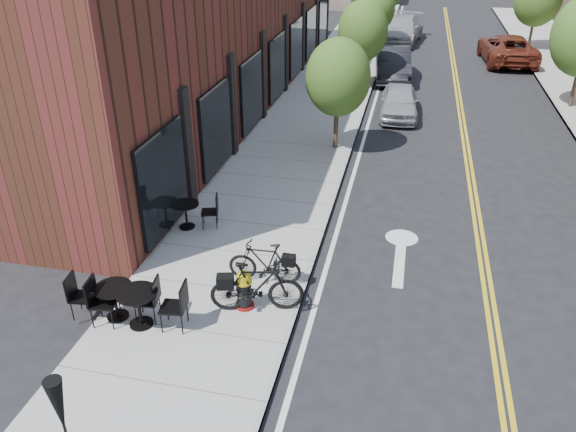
# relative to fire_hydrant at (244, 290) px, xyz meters

# --- Properties ---
(ground) EXTENTS (120.00, 120.00, 0.00)m
(ground) POSITION_rel_fire_hydrant_xyz_m (1.13, 0.54, -0.55)
(ground) COLOR black
(ground) RESTS_ON ground
(sidewalk_near) EXTENTS (4.00, 70.00, 0.12)m
(sidewalk_near) POSITION_rel_fire_hydrant_xyz_m (-0.87, 10.54, -0.49)
(sidewalk_near) COLOR #9E9B93
(sidewalk_near) RESTS_ON ground
(building_near) EXTENTS (5.00, 28.00, 7.00)m
(building_near) POSITION_rel_fire_hydrant_xyz_m (-5.37, 14.54, 2.95)
(building_near) COLOR #472416
(building_near) RESTS_ON ground
(tree_near_a) EXTENTS (2.20, 2.20, 3.81)m
(tree_near_a) POSITION_rel_fire_hydrant_xyz_m (0.53, 9.54, 2.05)
(tree_near_a) COLOR #382B1E
(tree_near_a) RESTS_ON sidewalk_near
(tree_near_b) EXTENTS (2.30, 2.30, 3.98)m
(tree_near_b) POSITION_rel_fire_hydrant_xyz_m (0.53, 17.54, 2.16)
(tree_near_b) COLOR #382B1E
(tree_near_b) RESTS_ON sidewalk_near
(tree_near_c) EXTENTS (2.10, 2.10, 3.67)m
(tree_near_c) POSITION_rel_fire_hydrant_xyz_m (0.53, 25.54, 1.98)
(tree_near_c) COLOR #382B1E
(tree_near_c) RESTS_ON sidewalk_near
(fire_hydrant) EXTENTS (0.49, 0.49, 0.91)m
(fire_hydrant) POSITION_rel_fire_hydrant_xyz_m (0.00, 0.00, 0.00)
(fire_hydrant) COLOR maroon
(fire_hydrant) RESTS_ON sidewalk_near
(bicycle_left) EXTENTS (1.67, 0.54, 0.99)m
(bicycle_left) POSITION_rel_fire_hydrant_xyz_m (0.18, 1.00, 0.07)
(bicycle_left) COLOR black
(bicycle_left) RESTS_ON sidewalk_near
(bicycle_right) EXTENTS (2.02, 1.01, 1.17)m
(bicycle_right) POSITION_rel_fire_hydrant_xyz_m (0.29, -0.04, 0.15)
(bicycle_right) COLOR black
(bicycle_right) RESTS_ON sidewalk_near
(bistro_set_a) EXTENTS (1.95, 0.92, 1.04)m
(bistro_set_a) POSITION_rel_fire_hydrant_xyz_m (-1.88, -1.02, 0.09)
(bistro_set_a) COLOR black
(bistro_set_a) RESTS_ON sidewalk_near
(bistro_set_b) EXTENTS (1.83, 0.87, 0.97)m
(bistro_set_b) POSITION_rel_fire_hydrant_xyz_m (-2.47, -0.90, 0.05)
(bistro_set_b) COLOR black
(bistro_set_b) RESTS_ON sidewalk_near
(bistro_set_c) EXTENTS (1.71, 0.90, 0.90)m
(bistro_set_c) POSITION_rel_fire_hydrant_xyz_m (-2.47, 2.95, 0.02)
(bistro_set_c) COLOR black
(bistro_set_c) RESTS_ON sidewalk_near
(patio_umbrella) EXTENTS (0.35, 0.35, 2.14)m
(patio_umbrella) POSITION_rel_fire_hydrant_xyz_m (-1.09, -4.65, 1.11)
(patio_umbrella) COLOR black
(patio_umbrella) RESTS_ON sidewalk_near
(parked_car_a) EXTENTS (1.65, 3.79, 1.27)m
(parked_car_a) POSITION_rel_fire_hydrant_xyz_m (2.54, 13.87, 0.09)
(parked_car_a) COLOR #9B9EA3
(parked_car_a) RESTS_ON ground
(parked_car_b) EXTENTS (2.08, 4.84, 1.55)m
(parked_car_b) POSITION_rel_fire_hydrant_xyz_m (1.93, 19.75, 0.22)
(parked_car_b) COLOR black
(parked_car_b) RESTS_ON ground
(parked_car_c) EXTENTS (2.97, 5.86, 1.63)m
(parked_car_c) POSITION_rel_fire_hydrant_xyz_m (1.93, 29.21, 0.26)
(parked_car_c) COLOR #A1A1A6
(parked_car_c) RESTS_ON ground
(parked_car_far) EXTENTS (2.99, 5.80, 1.56)m
(parked_car_far) POSITION_rel_fire_hydrant_xyz_m (7.96, 24.72, 0.23)
(parked_car_far) COLOR maroon
(parked_car_far) RESTS_ON ground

